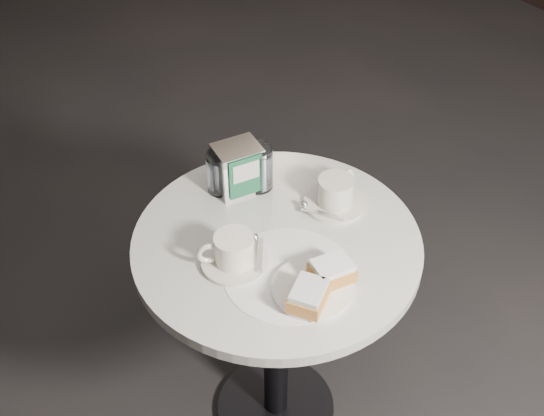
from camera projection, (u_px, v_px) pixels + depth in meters
The scene contains 9 objects.
ground at pixel (276, 410), 2.13m from camera, with size 7.00×7.00×0.00m, color black.
cafe_table at pixel (276, 294), 1.77m from camera, with size 0.70×0.70×0.74m.
sugar_spill at pixel (289, 274), 1.55m from camera, with size 0.30×0.30×0.00m, color white.
beignet_plate at pixel (317, 285), 1.50m from camera, with size 0.22×0.22×0.06m.
coffee_cup_left at pixel (233, 252), 1.56m from camera, with size 0.20×0.20×0.08m.
coffee_cup_right at pixel (335, 194), 1.71m from camera, with size 0.20×0.20×0.08m.
water_glass_left at pixel (220, 173), 1.74m from camera, with size 0.07×0.07×0.11m.
water_glass_right at pixel (258, 168), 1.75m from camera, with size 0.09×0.09×0.12m.
napkin_dispenser at pixel (238, 168), 1.74m from camera, with size 0.13×0.11×0.13m.
Camera 1 is at (-0.69, -0.95, 1.89)m, focal length 45.00 mm.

